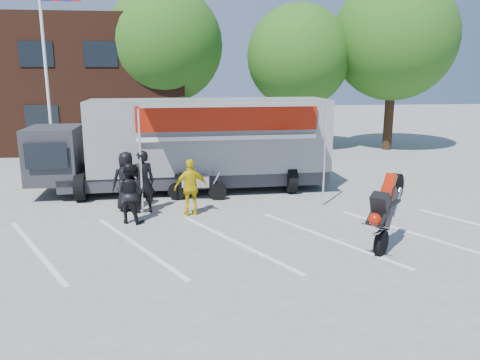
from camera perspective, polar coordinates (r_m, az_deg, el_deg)
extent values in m
plane|color=#9A9B96|center=(10.85, -1.14, -9.40)|extent=(100.00, 100.00, 0.00)
cube|color=white|center=(11.77, -1.59, -7.54)|extent=(18.09, 13.33, 0.01)
cube|color=#432115|center=(29.44, -24.85, 10.55)|extent=(18.00, 8.00, 7.00)
cylinder|color=white|center=(20.76, -22.52, 11.64)|extent=(0.12, 0.12, 8.00)
cylinder|color=#382314|center=(26.14, -8.85, 7.29)|extent=(0.50, 0.50, 3.24)
sphere|color=#225114|center=(26.06, -9.16, 15.98)|extent=(6.12, 6.12, 6.12)
cylinder|color=#382314|center=(25.82, 6.90, 6.88)|extent=(0.50, 0.50, 2.88)
sphere|color=#225114|center=(25.70, 7.12, 14.70)|extent=(5.44, 5.44, 5.44)
cylinder|color=#382314|center=(26.92, 17.66, 7.19)|extent=(0.50, 0.50, 3.42)
sphere|color=#225114|center=(26.87, 18.29, 16.08)|extent=(6.46, 6.46, 6.46)
imported|color=black|center=(14.60, -13.61, -0.14)|extent=(1.00, 0.77, 1.82)
imported|color=black|center=(14.24, -11.76, -0.21)|extent=(0.77, 0.58, 1.90)
imported|color=black|center=(13.40, -13.32, -1.55)|extent=(1.01, 0.91, 1.71)
imported|color=#DDC30B|center=(13.79, -5.99, -0.90)|extent=(1.05, 0.60, 1.69)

